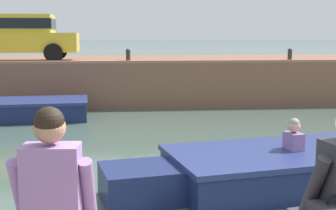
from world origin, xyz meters
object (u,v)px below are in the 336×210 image
(motorboat_passing, at_px, (323,164))
(person_seated_left, at_px, (54,196))
(mooring_bollard_east, at_px, (290,55))
(car_left_inner_yellow, at_px, (20,36))
(mooring_bollard_mid, at_px, (128,55))

(motorboat_passing, xyz_separation_m, person_seated_left, (-3.56, -3.93, 0.98))
(mooring_bollard_east, bearing_deg, car_left_inner_yellow, 170.08)
(motorboat_passing, bearing_deg, car_left_inner_yellow, 125.01)
(motorboat_passing, bearing_deg, mooring_bollard_east, 74.11)
(mooring_bollard_mid, relative_size, mooring_bollard_east, 1.00)
(mooring_bollard_mid, height_order, mooring_bollard_east, same)
(car_left_inner_yellow, relative_size, person_seated_left, 4.14)
(mooring_bollard_mid, height_order, person_seated_left, mooring_bollard_mid)
(motorboat_passing, height_order, mooring_bollard_mid, mooring_bollard_mid)
(car_left_inner_yellow, relative_size, mooring_bollard_mid, 8.97)
(motorboat_passing, height_order, person_seated_left, person_seated_left)
(motorboat_passing, distance_m, car_left_inner_yellow, 11.62)
(car_left_inner_yellow, xyz_separation_m, person_seated_left, (3.01, -13.30, -1.01))
(motorboat_passing, height_order, mooring_bollard_east, mooring_bollard_east)
(mooring_bollard_east, bearing_deg, person_seated_left, -116.21)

